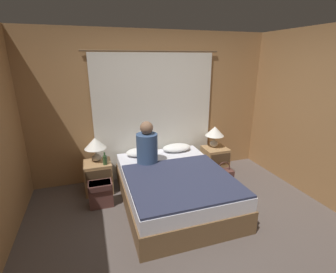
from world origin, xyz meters
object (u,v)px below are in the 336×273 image
object	(u,v)px
pillow_left	(141,152)
lamp_right	(215,133)
bed	(174,188)
backpack_on_floor	(101,193)
beer_bottle_on_left_stand	(105,160)
pillow_right	(177,148)
handbag_on_floor	(223,176)
person_left_in_bed	(147,146)
nightstand_right	(215,160)
lamp_left	(95,145)
nightstand_left	(98,177)

from	to	relation	value
pillow_left	lamp_right	bearing A→B (deg)	-1.01
bed	backpack_on_floor	bearing A→B (deg)	166.36
pillow_left	beer_bottle_on_left_stand	size ratio (longest dim) A/B	2.52
beer_bottle_on_left_stand	pillow_right	bearing A→B (deg)	9.15
bed	handbag_on_floor	bearing A→B (deg)	16.39
bed	person_left_in_bed	world-z (taller)	person_left_in_bed
lamp_right	beer_bottle_on_left_stand	bearing A→B (deg)	-174.87
nightstand_right	person_left_in_bed	xyz separation A→B (m)	(-1.33, -0.26, 0.53)
pillow_right	backpack_on_floor	world-z (taller)	pillow_right
pillow_left	beer_bottle_on_left_stand	xyz separation A→B (m)	(-0.60, -0.20, 0.02)
beer_bottle_on_left_stand	backpack_on_floor	bearing A→B (deg)	-109.20
beer_bottle_on_left_stand	backpack_on_floor	xyz separation A→B (m)	(-0.11, -0.32, -0.36)
lamp_left	beer_bottle_on_left_stand	xyz separation A→B (m)	(0.12, -0.18, -0.20)
lamp_left	pillow_left	size ratio (longest dim) A/B	0.76
handbag_on_floor	bed	bearing A→B (deg)	-163.61
lamp_right	pillow_right	distance (m)	0.75
pillow_left	backpack_on_floor	distance (m)	0.95
nightstand_left	beer_bottle_on_left_stand	size ratio (longest dim) A/B	2.48
lamp_right	pillow_left	bearing A→B (deg)	178.99
person_left_in_bed	pillow_left	bearing A→B (deg)	94.69
person_left_in_bed	backpack_on_floor	bearing A→B (deg)	-166.41
beer_bottle_on_left_stand	handbag_on_floor	xyz separation A→B (m)	(1.92, -0.28, -0.45)
pillow_right	person_left_in_bed	xyz separation A→B (m)	(-0.61, -0.34, 0.22)
pillow_left	backpack_on_floor	xyz separation A→B (m)	(-0.72, -0.52, -0.34)
lamp_left	pillow_right	world-z (taller)	lamp_left
bed	handbag_on_floor	xyz separation A→B (m)	(1.00, 0.29, -0.12)
nightstand_right	lamp_left	xyz separation A→B (m)	(-2.08, 0.06, 0.52)
bed	pillow_left	distance (m)	0.89
nightstand_left	nightstand_right	distance (m)	2.08
bed	handbag_on_floor	world-z (taller)	bed
pillow_right	lamp_left	bearing A→B (deg)	-178.99
person_left_in_bed	beer_bottle_on_left_stand	size ratio (longest dim) A/B	3.33
bed	person_left_in_bed	distance (m)	0.74
bed	beer_bottle_on_left_stand	distance (m)	1.14
nightstand_left	nightstand_right	world-z (taller)	same
bed	handbag_on_floor	distance (m)	1.05
lamp_left	beer_bottle_on_left_stand	size ratio (longest dim) A/B	1.92
pillow_right	handbag_on_floor	xyz separation A→B (m)	(0.68, -0.48, -0.43)
bed	beer_bottle_on_left_stand	bearing A→B (deg)	148.02
lamp_right	person_left_in_bed	xyz separation A→B (m)	(-1.33, -0.32, 0.01)
pillow_left	beer_bottle_on_left_stand	bearing A→B (deg)	-161.65
handbag_on_floor	lamp_left	bearing A→B (deg)	167.32
lamp_left	handbag_on_floor	distance (m)	2.19
beer_bottle_on_left_stand	backpack_on_floor	world-z (taller)	beer_bottle_on_left_stand
bed	person_left_in_bed	xyz separation A→B (m)	(-0.29, 0.43, 0.53)
nightstand_left	lamp_right	world-z (taller)	lamp_right
lamp_left	person_left_in_bed	distance (m)	0.82
nightstand_left	pillow_left	distance (m)	0.79
bed	beer_bottle_on_left_stand	size ratio (longest dim) A/B	9.63
pillow_left	beer_bottle_on_left_stand	distance (m)	0.64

